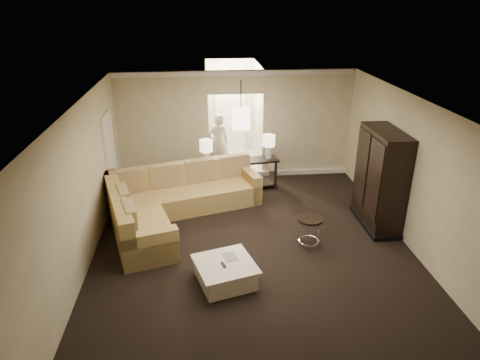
{
  "coord_description": "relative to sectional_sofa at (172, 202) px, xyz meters",
  "views": [
    {
      "loc": [
        -0.93,
        -6.58,
        4.48
      ],
      "look_at": [
        -0.17,
        1.2,
        1.08
      ],
      "focal_mm": 32.0,
      "sensor_mm": 36.0,
      "label": 1
    }
  ],
  "objects": [
    {
      "name": "ground",
      "position": [
        1.58,
        -1.74,
        -0.4
      ],
      "size": [
        8.0,
        8.0,
        0.0
      ],
      "primitive_type": "plane",
      "color": "black",
      "rests_on": "ground"
    },
    {
      "name": "wall_back",
      "position": [
        1.58,
        2.26,
        1.0
      ],
      "size": [
        6.0,
        0.04,
        2.8
      ],
      "primitive_type": "cube",
      "color": "beige",
      "rests_on": "ground"
    },
    {
      "name": "wall_left",
      "position": [
        -1.42,
        -1.74,
        1.0
      ],
      "size": [
        0.04,
        8.0,
        2.8
      ],
      "primitive_type": "cube",
      "color": "beige",
      "rests_on": "ground"
    },
    {
      "name": "wall_right",
      "position": [
        4.58,
        -1.74,
        1.0
      ],
      "size": [
        0.04,
        8.0,
        2.8
      ],
      "primitive_type": "cube",
      "color": "beige",
      "rests_on": "ground"
    },
    {
      "name": "ceiling",
      "position": [
        1.58,
        -1.74,
        2.4
      ],
      "size": [
        6.0,
        8.0,
        0.02
      ],
      "primitive_type": "cube",
      "color": "silver",
      "rests_on": "wall_back"
    },
    {
      "name": "crown_molding",
      "position": [
        1.58,
        2.21,
        2.33
      ],
      "size": [
        6.0,
        0.1,
        0.12
      ],
      "primitive_type": "cube",
      "color": "silver",
      "rests_on": "wall_back"
    },
    {
      "name": "baseboard",
      "position": [
        1.58,
        2.21,
        -0.34
      ],
      "size": [
        6.0,
        0.1,
        0.12
      ],
      "primitive_type": "cube",
      "color": "silver",
      "rests_on": "ground"
    },
    {
      "name": "side_door",
      "position": [
        -1.39,
        1.06,
        0.65
      ],
      "size": [
        0.05,
        0.9,
        2.1
      ],
      "primitive_type": "cube",
      "color": "white",
      "rests_on": "ground"
    },
    {
      "name": "foyer",
      "position": [
        1.58,
        3.6,
        0.9
      ],
      "size": [
        1.44,
        2.02,
        2.8
      ],
      "color": "white",
      "rests_on": "ground"
    },
    {
      "name": "sectional_sofa",
      "position": [
        0.0,
        0.0,
        0.0
      ],
      "size": [
        3.53,
        3.41,
        1.01
      ],
      "rotation": [
        0.0,
        0.0,
        0.28
      ],
      "color": "brown",
      "rests_on": "ground"
    },
    {
      "name": "coffee_table",
      "position": [
        0.99,
        -2.36,
        -0.21
      ],
      "size": [
        1.17,
        1.17,
        0.4
      ],
      "rotation": [
        0.0,
        0.0,
        0.28
      ],
      "color": "white",
      "rests_on": "ground"
    },
    {
      "name": "console_table",
      "position": [
        1.55,
        1.35,
        0.06
      ],
      "size": [
        2.04,
        0.74,
        0.77
      ],
      "rotation": [
        0.0,
        0.0,
        0.15
      ],
      "color": "black",
      "rests_on": "ground"
    },
    {
      "name": "armoire",
      "position": [
        4.27,
        -0.66,
        0.59
      ],
      "size": [
        0.61,
        1.43,
        2.06
      ],
      "color": "black",
      "rests_on": "ground"
    },
    {
      "name": "drink_table",
      "position": [
        2.67,
        -1.37,
        0.03
      ],
      "size": [
        0.49,
        0.49,
        0.61
      ],
      "rotation": [
        0.0,
        0.0,
        0.13
      ],
      "color": "black",
      "rests_on": "ground"
    },
    {
      "name": "table_lamp_left",
      "position": [
        0.79,
        1.24,
        0.76
      ],
      "size": [
        0.31,
        0.31,
        0.59
      ],
      "color": "silver",
      "rests_on": "console_table"
    },
    {
      "name": "table_lamp_right",
      "position": [
        2.31,
        1.46,
        0.76
      ],
      "size": [
        0.31,
        0.31,
        0.59
      ],
      "color": "silver",
      "rests_on": "console_table"
    },
    {
      "name": "pendant_light",
      "position": [
        1.58,
        0.96,
        1.55
      ],
      "size": [
        0.38,
        0.38,
        1.09
      ],
      "color": "black",
      "rests_on": "ceiling"
    },
    {
      "name": "person",
      "position": [
        1.13,
        2.56,
        0.51
      ],
      "size": [
        0.76,
        0.62,
        1.82
      ],
      "primitive_type": "imported",
      "rotation": [
        0.0,
        0.0,
        3.46
      ],
      "color": "beige",
      "rests_on": "ground"
    }
  ]
}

